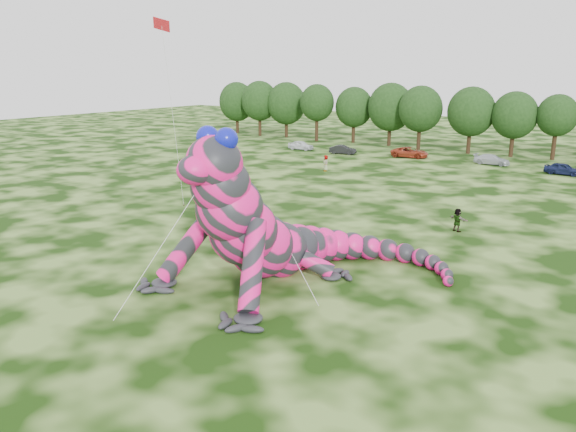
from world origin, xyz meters
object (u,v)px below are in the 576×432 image
(tree_3, at_px, (317,113))
(car_2, at_px, (410,152))
(flying_kite, at_px, (163,39))
(tree_0, at_px, (237,108))
(tree_8, at_px, (514,124))
(tree_2, at_px, (286,110))
(tree_4, at_px, (354,115))
(tree_1, at_px, (260,109))
(tree_9, at_px, (556,127))
(car_4, at_px, (563,169))
(tree_7, at_px, (470,120))
(car_3, at_px, (492,160))
(inflatable_gecko, at_px, (277,200))
(tree_5, at_px, (390,114))
(spectator_5, at_px, (457,220))
(car_0, at_px, (301,145))
(car_1, at_px, (343,150))
(tree_6, at_px, (420,118))
(spectator_4, at_px, (326,163))

(tree_3, distance_m, car_2, 22.20)
(flying_kite, distance_m, tree_0, 62.93)
(tree_8, bearing_deg, tree_0, 177.44)
(tree_2, relative_size, car_2, 1.90)
(tree_2, xyz_separation_m, tree_4, (13.38, -0.05, -0.29))
(tree_1, xyz_separation_m, tree_9, (49.42, -0.71, -0.57))
(car_4, bearing_deg, tree_4, 76.65)
(tree_7, height_order, tree_8, tree_7)
(tree_3, relative_size, car_3, 2.14)
(inflatable_gecko, bearing_deg, flying_kite, 165.82)
(tree_8, bearing_deg, tree_5, 175.61)
(spectator_5, bearing_deg, tree_9, -66.28)
(flying_kite, bearing_deg, car_0, 107.43)
(car_0, xyz_separation_m, car_1, (7.41, -0.45, -0.04))
(tree_9, bearing_deg, spectator_5, -89.87)
(tree_1, xyz_separation_m, car_0, (16.10, -11.36, -4.23))
(car_3, bearing_deg, flying_kite, 160.06)
(tree_1, bearing_deg, tree_8, -1.38)
(flying_kite, xyz_separation_m, car_0, (-12.30, 39.18, -13.36))
(car_1, bearing_deg, flying_kite, 176.09)
(inflatable_gecko, relative_size, flying_kite, 1.14)
(car_4, bearing_deg, tree_2, 82.15)
(tree_8, height_order, car_2, tree_8)
(tree_6, distance_m, tree_9, 18.64)
(car_1, bearing_deg, tree_8, -73.58)
(car_3, bearing_deg, spectator_4, 136.30)
(tree_2, bearing_deg, tree_7, -3.40)
(tree_3, relative_size, tree_7, 1.00)
(tree_7, bearing_deg, tree_4, 174.43)
(tree_1, bearing_deg, spectator_4, -41.50)
(flying_kite, bearing_deg, car_3, 69.71)
(tree_0, distance_m, car_3, 51.12)
(tree_4, relative_size, spectator_4, 4.80)
(inflatable_gecko, height_order, tree_4, inflatable_gecko)
(car_2, distance_m, spectator_5, 36.57)
(car_1, bearing_deg, spectator_4, -171.02)
(flying_kite, xyz_separation_m, car_4, (23.97, 38.51, -13.35))
(tree_5, bearing_deg, car_4, -24.58)
(car_1, bearing_deg, inflatable_gecko, -167.25)
(tree_3, relative_size, car_1, 2.47)
(tree_1, relative_size, tree_8, 1.10)
(tree_5, height_order, spectator_5, tree_5)
(car_0, distance_m, spectator_5, 45.35)
(car_2, bearing_deg, tree_3, 62.17)
(car_4, bearing_deg, car_2, 90.04)
(tree_8, bearing_deg, car_1, -152.47)
(tree_4, height_order, tree_5, tree_5)
(tree_3, bearing_deg, car_3, -15.00)
(tree_6, bearing_deg, car_4, -26.30)
(tree_2, xyz_separation_m, tree_6, (25.46, -2.08, -0.08))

